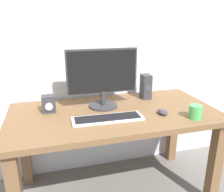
% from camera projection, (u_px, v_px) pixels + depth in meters
% --- Properties ---
extents(ground_plane, '(6.00, 6.00, 0.00)m').
position_uv_depth(ground_plane, '(114.00, 191.00, 1.93)').
color(ground_plane, slate).
extents(desk, '(1.51, 0.75, 0.71)m').
position_uv_depth(desk, '(114.00, 125.00, 1.74)').
color(desk, brown).
rests_on(desk, ground_plane).
extents(monitor, '(0.53, 0.21, 0.44)m').
position_uv_depth(monitor, '(102.00, 76.00, 1.72)').
color(monitor, '#333338').
rests_on(monitor, desk).
extents(keyboard_primary, '(0.48, 0.16, 0.02)m').
position_uv_depth(keyboard_primary, '(108.00, 118.00, 1.56)').
color(keyboard_primary, silver).
rests_on(keyboard_primary, desk).
extents(mouse, '(0.06, 0.09, 0.03)m').
position_uv_depth(mouse, '(163.00, 112.00, 1.65)').
color(mouse, '#333338').
rests_on(mouse, desk).
extents(speaker_right, '(0.07, 0.10, 0.20)m').
position_uv_depth(speaker_right, '(146.00, 87.00, 1.95)').
color(speaker_right, '#333338').
rests_on(speaker_right, desk).
extents(audio_controller, '(0.09, 0.09, 0.12)m').
position_uv_depth(audio_controller, '(49.00, 104.00, 1.67)').
color(audio_controller, '#333338').
rests_on(audio_controller, desk).
extents(coffee_mug, '(0.09, 0.09, 0.09)m').
position_uv_depth(coffee_mug, '(195.00, 112.00, 1.57)').
color(coffee_mug, '#4CB259').
rests_on(coffee_mug, desk).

